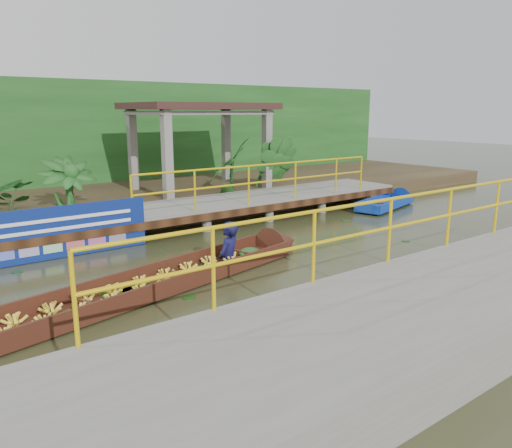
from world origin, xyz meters
TOP-DOWN VIEW (x-y plane):
  - ground at (0.00, 0.00)m, footprint 80.00×80.00m
  - land_strip at (0.00, 7.50)m, footprint 30.00×8.00m
  - far_dock at (0.02, 3.43)m, footprint 16.00×2.06m
  - near_dock at (1.00, -4.20)m, footprint 18.00×2.40m
  - pavilion at (3.00, 6.30)m, footprint 4.40×3.00m
  - foliage_backdrop at (0.00, 10.00)m, footprint 30.00×0.80m
  - vendor_boat at (-1.98, -0.43)m, footprint 8.64×2.62m
  - moored_blue_boat at (7.70, 2.15)m, footprint 3.15×1.55m
  - blue_banner at (-2.50, 2.48)m, footprint 3.45×0.04m
  - tropical_plants at (-1.75, 5.30)m, footprint 14.36×1.36m

SIDE VIEW (x-z plane):
  - ground at x=0.00m, z-range 0.00..0.00m
  - moored_blue_boat at x=7.70m, z-range -0.23..0.49m
  - land_strip at x=0.00m, z-range 0.00..0.45m
  - vendor_boat at x=-1.98m, z-range -0.77..1.25m
  - near_dock at x=1.00m, z-range -0.56..1.16m
  - far_dock at x=0.02m, z-range -0.35..1.30m
  - blue_banner at x=-2.50m, z-range 0.02..1.09m
  - tropical_plants at x=-1.75m, z-range 0.45..2.15m
  - foliage_backdrop at x=0.00m, z-range 0.00..4.00m
  - pavilion at x=3.00m, z-range 1.32..4.32m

